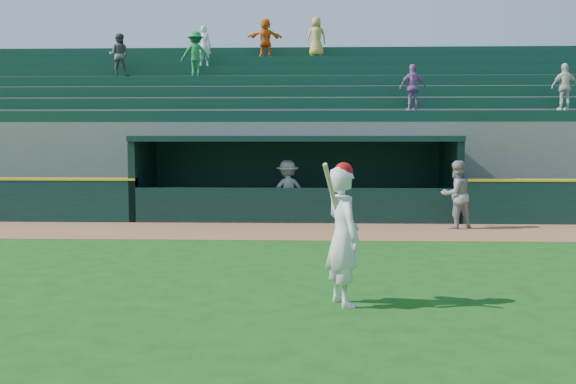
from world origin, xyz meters
The scene contains 7 objects.
ground centered at (0.00, 0.00, 0.00)m, with size 120.00×120.00×0.00m, color #144812.
warning_track centered at (0.00, 4.90, 0.01)m, with size 40.00×3.00×0.01m, color brown.
dugout_player_front centered at (4.31, 5.63, 0.90)m, with size 0.88×0.68×1.80m, color gray.
dugout_player_inside centered at (-0.22, 6.96, 0.88)m, with size 1.14×0.65×1.76m, color #9C9C97.
dugout centered at (0.00, 8.00, 1.36)m, with size 9.40×2.80×2.46m.
stands centered at (-0.01, 12.57, 2.40)m, with size 34.50×6.25×7.52m.
batter_at_plate centered at (0.94, -2.33, 1.03)m, with size 0.72×0.89×2.08m.
Camera 1 is at (0.49, -11.46, 2.41)m, focal length 40.00 mm.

